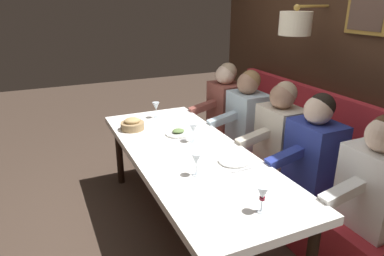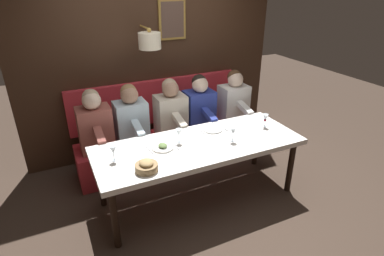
% 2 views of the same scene
% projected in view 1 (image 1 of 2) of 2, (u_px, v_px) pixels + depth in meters
% --- Properties ---
extents(ground_plane, '(12.00, 12.00, 0.00)m').
position_uv_depth(ground_plane, '(190.00, 229.00, 3.07)').
color(ground_plane, '#423328').
extents(dining_table, '(0.90, 2.33, 0.74)m').
position_uv_depth(dining_table, '(190.00, 160.00, 2.83)').
color(dining_table, white).
rests_on(dining_table, ground_plane).
extents(banquette_bench, '(0.52, 2.53, 0.45)m').
position_uv_depth(banquette_bench, '(275.00, 185.00, 3.33)').
color(banquette_bench, red).
rests_on(banquette_bench, ground_plane).
extents(back_wall_panel, '(0.59, 3.73, 2.90)m').
position_uv_depth(back_wall_panel, '(337.00, 61.00, 3.15)').
color(back_wall_panel, '#382316').
rests_on(back_wall_panel, ground_plane).
extents(diner_nearest, '(0.60, 0.40, 0.79)m').
position_uv_depth(diner_nearest, '(376.00, 177.00, 2.26)').
color(diner_nearest, white).
rests_on(diner_nearest, banquette_bench).
extents(diner_near, '(0.60, 0.40, 0.79)m').
position_uv_depth(diner_near, '(315.00, 146.00, 2.74)').
color(diner_near, '#283893').
rests_on(diner_near, banquette_bench).
extents(diner_middle, '(0.60, 0.40, 0.79)m').
position_uv_depth(diner_middle, '(280.00, 128.00, 3.11)').
color(diner_middle, beige).
rests_on(diner_middle, banquette_bench).
extents(diner_far, '(0.60, 0.40, 0.79)m').
position_uv_depth(diner_far, '(247.00, 111.00, 3.57)').
color(diner_far, silver).
rests_on(diner_far, banquette_bench).
extents(diner_farthest, '(0.60, 0.40, 0.79)m').
position_uv_depth(diner_farthest, '(225.00, 100.00, 3.95)').
color(diner_farthest, '#934C42').
rests_on(diner_farthest, banquette_bench).
extents(place_setting_0, '(0.24, 0.32, 0.05)m').
position_uv_depth(place_setting_0, '(178.00, 133.00, 3.17)').
color(place_setting_0, silver).
rests_on(place_setting_0, dining_table).
extents(place_setting_1, '(0.24, 0.31, 0.01)m').
position_uv_depth(place_setting_1, '(234.00, 161.00, 2.64)').
color(place_setting_1, silver).
rests_on(place_setting_1, dining_table).
extents(wine_glass_0, '(0.07, 0.07, 0.16)m').
position_uv_depth(wine_glass_0, '(193.00, 129.00, 2.97)').
color(wine_glass_0, silver).
rests_on(wine_glass_0, dining_table).
extents(wine_glass_1, '(0.07, 0.07, 0.16)m').
position_uv_depth(wine_glass_1, '(262.00, 194.00, 1.99)').
color(wine_glass_1, silver).
rests_on(wine_glass_1, dining_table).
extents(wine_glass_2, '(0.07, 0.07, 0.16)m').
position_uv_depth(wine_glass_2, '(156.00, 107.00, 3.58)').
color(wine_glass_2, silver).
rests_on(wine_glass_2, dining_table).
extents(wine_glass_3, '(0.07, 0.07, 0.16)m').
position_uv_depth(wine_glass_3, '(196.00, 160.00, 2.41)').
color(wine_glass_3, silver).
rests_on(wine_glass_3, dining_table).
extents(bread_bowl, '(0.22, 0.22, 0.12)m').
position_uv_depth(bread_bowl, '(132.00, 125.00, 3.28)').
color(bread_bowl, '#9E7F56').
rests_on(bread_bowl, dining_table).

